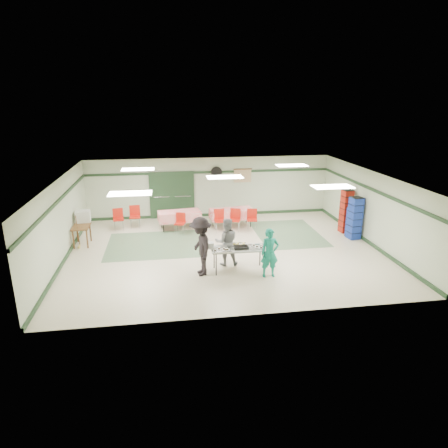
{
  "coord_description": "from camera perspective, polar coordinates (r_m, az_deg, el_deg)",
  "views": [
    {
      "loc": [
        -2.01,
        -13.23,
        5.26
      ],
      "look_at": [
        -0.07,
        -0.3,
        1.1
      ],
      "focal_mm": 32.0,
      "sensor_mm": 36.0,
      "label": 1
    }
  ],
  "objects": [
    {
      "name": "chair_d",
      "position": [
        16.14,
        -6.26,
        0.44
      ],
      "size": [
        0.49,
        0.49,
        0.84
      ],
      "rotation": [
        0.0,
        0.0,
        -0.31
      ],
      "color": "#B6190E",
      "rests_on": "floor"
    },
    {
      "name": "volunteer_teal",
      "position": [
        12.18,
        6.55,
        -4.14
      ],
      "size": [
        0.56,
        0.37,
        1.53
      ],
      "primitive_type": "imported",
      "rotation": [
        0.0,
        0.0,
        0.0
      ],
      "color": "#138470",
      "rests_on": "floor"
    },
    {
      "name": "baseboard_back",
      "position": [
        18.56,
        -1.97,
        1.36
      ],
      "size": [
        11.0,
        0.06,
        0.12
      ],
      "primitive_type": "cube",
      "color": "#1E371F",
      "rests_on": "floor"
    },
    {
      "name": "volunteer_grey",
      "position": [
        12.94,
        0.35,
        -2.56
      ],
      "size": [
        0.8,
        0.65,
        1.58
      ],
      "primitive_type": "imported",
      "rotation": [
        0.0,
        0.0,
        3.08
      ],
      "color": "gray",
      "rests_on": "floor"
    },
    {
      "name": "baseboard_right",
      "position": [
        16.06,
        19.79,
        -2.34
      ],
      "size": [
        0.06,
        9.0,
        0.12
      ],
      "primitive_type": "cube",
      "rotation": [
        0.0,
        0.0,
        1.57
      ],
      "color": "#1E371F",
      "rests_on": "floor"
    },
    {
      "name": "wall_front",
      "position": [
        9.78,
        4.08,
        -6.0
      ],
      "size": [
        11.0,
        0.0,
        11.0
      ],
      "primitive_type": "plane",
      "rotation": [
        -1.57,
        0.0,
        0.0
      ],
      "color": "#B2BCA1",
      "rests_on": "floor"
    },
    {
      "name": "dining_table_b",
      "position": [
        16.68,
        -6.38,
        1.19
      ],
      "size": [
        1.8,
        0.98,
        0.77
      ],
      "rotation": [
        0.0,
        0.0,
        0.13
      ],
      "color": "red",
      "rests_on": "floor"
    },
    {
      "name": "crate_stack_blue_b",
      "position": [
        16.14,
        18.19,
        0.8
      ],
      "size": [
        0.47,
        0.47,
        1.66
      ],
      "primitive_type": "cube",
      "rotation": [
        0.0,
        0.0,
        0.12
      ],
      "color": "#19349A",
      "rests_on": "floor"
    },
    {
      "name": "trim_back",
      "position": [
        18.1,
        -2.04,
        7.42
      ],
      "size": [
        11.0,
        0.06,
        0.1
      ],
      "primitive_type": "cube",
      "color": "#1E371F",
      "rests_on": "wall_back"
    },
    {
      "name": "foam_box_stack",
      "position": [
        12.43,
        -1.98,
        -3.09
      ],
      "size": [
        0.22,
        0.21,
        0.2
      ],
      "primitive_type": "cube",
      "rotation": [
        0.0,
        0.0,
        -0.01
      ],
      "color": "white",
      "rests_on": "serving_table"
    },
    {
      "name": "wall_back",
      "position": [
        18.27,
        -2.03,
        5.27
      ],
      "size": [
        11.0,
        0.0,
        11.0
      ],
      "primitive_type": "plane",
      "rotation": [
        1.57,
        0.0,
        0.0
      ],
      "color": "#B2BCA1",
      "rests_on": "floor"
    },
    {
      "name": "double_door_right",
      "position": [
        18.18,
        -5.92,
        4.16
      ],
      "size": [
        0.9,
        0.06,
        2.1
      ],
      "primitive_type": "cube",
      "color": "gray",
      "rests_on": "floor"
    },
    {
      "name": "serving_table",
      "position": [
        12.54,
        2.14,
        -3.64
      ],
      "size": [
        1.75,
        0.72,
        0.76
      ],
      "rotation": [
        0.0,
        0.0,
        -0.01
      ],
      "color": "#A3A39E",
      "rests_on": "floor"
    },
    {
      "name": "chair_a",
      "position": [
        16.37,
        1.6,
        0.95
      ],
      "size": [
        0.53,
        0.53,
        0.91
      ],
      "rotation": [
        0.0,
        0.0,
        -0.3
      ],
      "color": "#B6190E",
      "rests_on": "floor"
    },
    {
      "name": "crate_stack_blue_a",
      "position": [
        16.33,
        17.88,
        0.19
      ],
      "size": [
        0.42,
        0.42,
        1.2
      ],
      "primitive_type": "cube",
      "rotation": [
        0.0,
        0.0,
        0.15
      ],
      "color": "#19349A",
      "rests_on": "floor"
    },
    {
      "name": "dining_table_a",
      "position": [
        16.89,
        1.1,
        1.51
      ],
      "size": [
        1.87,
        0.98,
        0.77
      ],
      "rotation": [
        0.0,
        0.0,
        0.11
      ],
      "color": "red",
      "rests_on": "floor"
    },
    {
      "name": "sheet_tray_left",
      "position": [
        12.28,
        -0.28,
        -3.79
      ],
      "size": [
        0.58,
        0.44,
        0.02
      ],
      "primitive_type": "cube",
      "rotation": [
        0.0,
        0.0,
        -0.01
      ],
      "color": "silver",
      "rests_on": "serving_table"
    },
    {
      "name": "baseboard_left",
      "position": [
        14.63,
        -21.67,
        -4.49
      ],
      "size": [
        0.06,
        9.0,
        0.12
      ],
      "primitive_type": "cube",
      "rotation": [
        0.0,
        0.0,
        1.57
      ],
      "color": "#1E371F",
      "rests_on": "floor"
    },
    {
      "name": "trim_right",
      "position": [
        15.53,
        20.54,
        4.59
      ],
      "size": [
        0.06,
        9.0,
        0.1
      ],
      "primitive_type": "cube",
      "rotation": [
        0.0,
        0.0,
        1.57
      ],
      "color": "#1E371F",
      "rests_on": "wall_back"
    },
    {
      "name": "double_door_left",
      "position": [
        18.17,
        -8.92,
        4.03
      ],
      "size": [
        0.9,
        0.06,
        2.1
      ],
      "primitive_type": "cube",
      "color": "gray",
      "rests_on": "floor"
    },
    {
      "name": "printer_table",
      "position": [
        15.63,
        -19.72,
        -0.61
      ],
      "size": [
        0.61,
        0.93,
        0.74
      ],
      "rotation": [
        0.0,
        0.0,
        0.01
      ],
      "color": "brown",
      "rests_on": "floor"
    },
    {
      "name": "chair_b",
      "position": [
        16.27,
        -0.66,
        0.86
      ],
      "size": [
        0.45,
        0.45,
        0.92
      ],
      "rotation": [
        0.0,
        0.0,
        0.05
      ],
      "color": "#B6190E",
      "rests_on": "floor"
    },
    {
      "name": "sheet_tray_right",
      "position": [
        12.6,
        4.9,
        -3.29
      ],
      "size": [
        0.57,
        0.44,
        0.02
      ],
      "primitive_type": "cube",
      "rotation": [
        0.0,
        0.0,
        -0.01
      ],
      "color": "silver",
      "rests_on": "serving_table"
    },
    {
      "name": "sheet_tray_mid",
      "position": [
        12.66,
        1.9,
        -3.14
      ],
      "size": [
        0.64,
        0.49,
        0.02
      ],
      "primitive_type": "cube",
      "rotation": [
        0.0,
        0.0,
        -0.01
      ],
      "color": "silver",
      "rests_on": "serving_table"
    },
    {
      "name": "wall_fan",
      "position": [
        18.11,
        -1.08,
        7.43
      ],
      "size": [
        0.5,
        0.1,
        0.5
      ],
      "primitive_type": "cylinder",
      "rotation": [
        1.57,
        0.0,
        0.0
      ],
      "color": "black",
      "rests_on": "wall_back"
    },
    {
      "name": "door_frame",
      "position": [
        18.15,
        -7.44,
        4.08
      ],
      "size": [
        2.0,
        0.03,
        2.15
      ],
      "primitive_type": "cube",
      "color": "#1E371F",
      "rests_on": "floor"
    },
    {
      "name": "crate_stack_red",
      "position": [
        16.81,
        17.02,
        1.75
      ],
      "size": [
        0.43,
        0.43,
        1.76
      ],
      "primitive_type": "cube",
      "rotation": [
        0.0,
        0.0,
        0.12
      ],
      "color": "maroon",
      "rests_on": "floor"
    },
    {
      "name": "baking_pan",
      "position": [
        12.46,
        2.46,
        -3.36
      ],
      "size": [
        0.44,
        0.28,
        0.08
      ],
      "primitive_type": "cube",
      "rotation": [
        0.0,
        0.0,
        -0.01
      ],
      "color": "black",
      "rests_on": "serving_table"
    },
    {
      "name": "green_patch_b",
      "position": [
        16.36,
        9.04,
        -1.33
      ],
      "size": [
        2.5,
        3.5,
        0.01
      ],
      "primitive_type": "cube",
      "color": "#597958",
      "rests_on": "floor"
    },
    {
      "name": "office_printer",
      "position": [
        16.04,
        -19.49,
        1.04
      ],
      "size": [
        0.58,
        0.52,
        0.42
      ],
      "primitive_type": "cube",
      "rotation": [
        0.0,
        0.0,
        0.12
      ],
      "color": "silver",
      "rests_on": "printer_table"
    },
    {
      "name": "volunteer_dark",
      "position": [
        12.21,
        -3.34,
        -3.22
      ],
      "size": [
        0.83,
        1.27,
        1.84
      ],
      "primitive_type": "imported",
      "rotation": [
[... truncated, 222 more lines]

